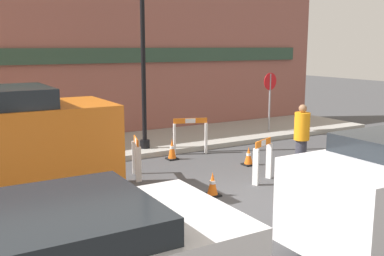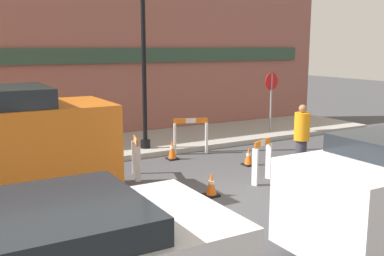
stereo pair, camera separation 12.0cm
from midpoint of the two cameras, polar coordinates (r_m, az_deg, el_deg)
name	(u,v)px [view 1 (the left image)]	position (r m, az deg, el deg)	size (l,w,h in m)	color
ground_plane	(251,205)	(9.10, 7.10, -9.73)	(60.00, 60.00, 0.00)	#424244
sidewalk_slab	(130,144)	(14.21, -8.07, -2.08)	(18.00, 3.21, 0.15)	#9E9B93
storefront_facade	(109,57)	(15.45, -10.75, 8.86)	(18.00, 0.22, 5.50)	#93564C
streetlamp_post	(142,13)	(13.03, -6.59, 14.30)	(0.44, 0.44, 6.11)	black
stop_sign	(270,92)	(15.93, 9.65, 4.52)	(0.60, 0.09, 2.05)	gray
barricade_0	(263,160)	(10.51, 8.64, -3.99)	(0.72, 0.41, 1.00)	white
barricade_1	(190,134)	(13.06, -0.48, -0.79)	(0.98, 0.47, 1.06)	white
barricade_2	(136,157)	(10.81, -7.38, -3.63)	(0.33, 0.73, 0.98)	white
traffic_cone_0	(213,185)	(9.50, 2.26, -7.20)	(0.30, 0.30, 0.52)	black
traffic_cone_1	(172,149)	(12.49, -2.82, -2.72)	(0.30, 0.30, 0.60)	black
traffic_cone_2	(249,156)	(11.99, 6.92, -3.60)	(0.30, 0.30, 0.50)	black
person_worker	(302,136)	(11.44, 13.45, -1.03)	(0.53, 0.53, 1.71)	#33333D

